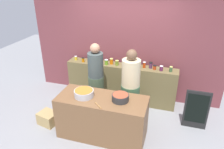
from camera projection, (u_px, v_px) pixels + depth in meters
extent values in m
plane|color=gray|center=(107.00, 125.00, 4.61)|extent=(12.00, 12.00, 0.00)
cube|color=brown|center=(125.00, 39.00, 5.21)|extent=(4.80, 0.12, 3.00)
cube|color=brown|center=(121.00, 83.00, 5.35)|extent=(2.70, 0.36, 0.96)
cube|color=brown|center=(102.00, 117.00, 4.16)|extent=(1.70, 0.70, 0.86)
cylinder|color=gold|center=(76.00, 58.00, 5.44)|extent=(0.06, 0.06, 0.09)
cylinder|color=silver|center=(76.00, 56.00, 5.42)|extent=(0.07, 0.07, 0.01)
cylinder|color=#CA690B|center=(83.00, 60.00, 5.32)|extent=(0.07, 0.07, 0.10)
cylinder|color=black|center=(83.00, 58.00, 5.29)|extent=(0.07, 0.07, 0.01)
cylinder|color=orange|center=(89.00, 59.00, 5.41)|extent=(0.07, 0.07, 0.10)
cylinder|color=silver|center=(89.00, 57.00, 5.38)|extent=(0.07, 0.07, 0.01)
cylinder|color=#57224B|center=(91.00, 61.00, 5.28)|extent=(0.06, 0.06, 0.10)
cylinder|color=silver|center=(91.00, 58.00, 5.26)|extent=(0.07, 0.07, 0.02)
cylinder|color=#44224A|center=(96.00, 61.00, 5.28)|extent=(0.08, 0.08, 0.09)
cylinder|color=silver|center=(96.00, 59.00, 5.26)|extent=(0.09, 0.09, 0.01)
cylinder|color=#619323|center=(106.00, 62.00, 5.16)|extent=(0.08, 0.08, 0.11)
cylinder|color=silver|center=(106.00, 60.00, 5.13)|extent=(0.09, 0.09, 0.01)
cylinder|color=#D6630D|center=(111.00, 62.00, 5.19)|extent=(0.08, 0.08, 0.13)
cylinder|color=#D6C666|center=(111.00, 59.00, 5.16)|extent=(0.08, 0.08, 0.01)
cylinder|color=olive|center=(117.00, 63.00, 5.13)|extent=(0.08, 0.08, 0.11)
cylinder|color=#D6C666|center=(117.00, 61.00, 5.10)|extent=(0.08, 0.08, 0.01)
cylinder|color=#5A2860|center=(123.00, 62.00, 5.16)|extent=(0.07, 0.07, 0.11)
cylinder|color=#D6C666|center=(124.00, 60.00, 5.14)|extent=(0.07, 0.07, 0.02)
cylinder|color=#8A490E|center=(130.00, 64.00, 5.09)|extent=(0.08, 0.08, 0.10)
cylinder|color=#D6C666|center=(130.00, 62.00, 5.07)|extent=(0.08, 0.08, 0.02)
cylinder|color=#26512A|center=(138.00, 65.00, 5.00)|extent=(0.08, 0.08, 0.12)
cylinder|color=silver|center=(138.00, 62.00, 4.97)|extent=(0.09, 0.09, 0.01)
cylinder|color=#AB330D|center=(144.00, 65.00, 4.99)|extent=(0.07, 0.07, 0.13)
cylinder|color=silver|center=(144.00, 62.00, 4.96)|extent=(0.07, 0.07, 0.01)
cylinder|color=#4F2C4B|center=(151.00, 65.00, 4.96)|extent=(0.08, 0.08, 0.13)
cylinder|color=black|center=(151.00, 63.00, 4.93)|extent=(0.08, 0.08, 0.02)
cylinder|color=#AA3514|center=(155.00, 68.00, 4.90)|extent=(0.07, 0.07, 0.09)
cylinder|color=black|center=(155.00, 66.00, 4.87)|extent=(0.08, 0.08, 0.01)
cylinder|color=#5A1E45|center=(161.00, 69.00, 4.84)|extent=(0.08, 0.08, 0.11)
cylinder|color=silver|center=(162.00, 66.00, 4.81)|extent=(0.08, 0.08, 0.01)
cylinder|color=#375734|center=(171.00, 69.00, 4.79)|extent=(0.07, 0.07, 0.11)
cylinder|color=#D6C666|center=(171.00, 67.00, 4.76)|extent=(0.07, 0.07, 0.02)
cylinder|color=#B7B7BC|center=(84.00, 93.00, 4.02)|extent=(0.37, 0.37, 0.13)
cylinder|color=#C16D27|center=(84.00, 90.00, 3.99)|extent=(0.34, 0.34, 0.00)
cylinder|color=#2D2D2D|center=(120.00, 98.00, 3.88)|extent=(0.31, 0.31, 0.13)
cylinder|color=#9F442B|center=(120.00, 95.00, 3.85)|extent=(0.29, 0.29, 0.00)
cylinder|color=#9E703D|center=(98.00, 105.00, 3.75)|extent=(0.18, 0.16, 0.02)
cylinder|color=#475B41|center=(97.00, 94.00, 4.94)|extent=(0.35, 0.35, 0.89)
cylinder|color=#424E4C|center=(96.00, 65.00, 4.64)|extent=(0.34, 0.34, 0.54)
sphere|color=tan|center=(95.00, 48.00, 4.47)|extent=(0.21, 0.21, 0.21)
cylinder|color=#3E6140|center=(130.00, 104.00, 4.55)|extent=(0.39, 0.39, 0.90)
cylinder|color=beige|center=(131.00, 73.00, 4.24)|extent=(0.37, 0.37, 0.55)
sphere|color=brown|center=(132.00, 55.00, 4.07)|extent=(0.21, 0.21, 0.21)
cube|color=tan|center=(48.00, 118.00, 4.62)|extent=(0.45, 0.40, 0.26)
cube|color=black|center=(196.00, 110.00, 4.37)|extent=(0.48, 0.04, 0.87)
cube|color=black|center=(197.00, 109.00, 4.33)|extent=(0.41, 0.01, 0.66)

